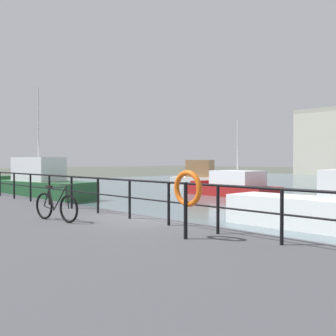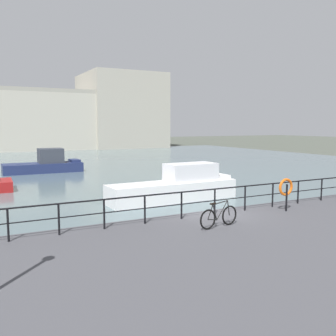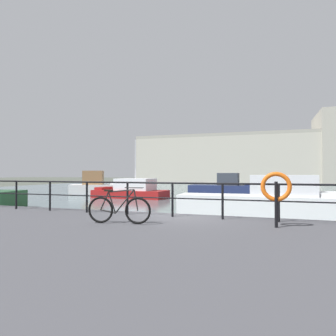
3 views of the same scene
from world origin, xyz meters
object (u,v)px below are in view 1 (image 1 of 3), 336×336
Objects in this scene: moored_blue_motorboat at (233,186)px; life_ring_stand at (187,191)px; moored_red_daysailer at (201,178)px; parked_bicycle at (56,206)px; moored_harbor_tender at (36,184)px.

life_ring_stand is at bearing 128.17° from moored_blue_motorboat.
moored_blue_motorboat reaches higher than life_ring_stand.
moored_blue_motorboat is at bearing 125.37° from life_ring_stand.
moored_red_daysailer is 26.37m from parked_bicycle.
moored_blue_motorboat reaches higher than moored_red_daysailer.
parked_bicycle is at bearing 146.00° from moored_harbor_tender.
moored_harbor_tender reaches higher than moored_red_daysailer.
life_ring_stand is (20.30, -6.25, 1.00)m from moored_harbor_tender.
parked_bicycle is 1.26× the size of life_ring_stand.
parked_bicycle is at bearing -168.55° from life_ring_stand.
moored_red_daysailer is at bearing 115.57° from parked_bicycle.
moored_blue_motorboat reaches higher than parked_bicycle.
parked_bicycle is (16.29, -7.06, 0.42)m from moored_harbor_tender.
moored_red_daysailer reaches higher than life_ring_stand.
moored_blue_motorboat is 1.26× the size of moored_red_daysailer.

